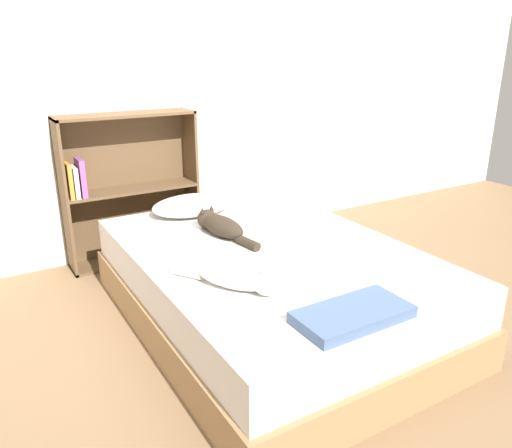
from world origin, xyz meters
TOP-DOWN VIEW (x-y plane):
  - ground_plane at (0.00, 0.00)m, footprint 8.00×8.00m
  - wall_back at (0.00, 1.46)m, footprint 8.00×0.06m
  - bed at (0.00, 0.00)m, footprint 1.45×2.02m
  - pillow at (-0.12, 0.80)m, footprint 0.55×0.37m
  - cat_light at (-0.38, -0.35)m, footprint 0.39×0.52m
  - cat_dark at (-0.14, 0.35)m, footprint 0.20×0.55m
  - bookshelf at (-0.40, 1.33)m, footprint 0.96×0.26m
  - blanket_fold at (-0.12, -0.83)m, footprint 0.49×0.25m

SIDE VIEW (x-z plane):
  - ground_plane at x=0.00m, z-range 0.00..0.00m
  - bed at x=0.00m, z-range 0.00..0.45m
  - blanket_fold at x=-0.12m, z-range 0.45..0.50m
  - cat_dark at x=-0.14m, z-range 0.44..0.58m
  - pillow at x=-0.12m, z-range 0.45..0.57m
  - cat_light at x=-0.38m, z-range 0.43..0.59m
  - bookshelf at x=-0.40m, z-range 0.01..1.09m
  - wall_back at x=0.00m, z-range 0.00..2.50m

